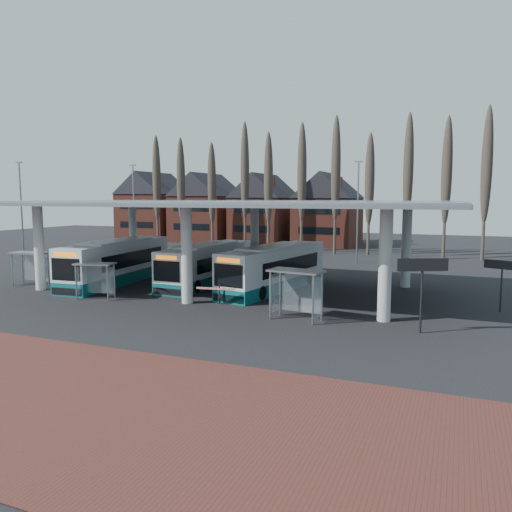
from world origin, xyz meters
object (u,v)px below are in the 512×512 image
at_px(shelter_1, 96,273).
at_px(bus_0, 117,262).
at_px(shelter_0, 31,261).
at_px(shelter_2, 297,283).
at_px(bus_2, 275,269).
at_px(bus_1, 208,265).

bearing_deg(shelter_1, bus_0, 103.01).
bearing_deg(shelter_0, shelter_2, -12.53).
xyz_separation_m(bus_2, shelter_0, (-17.48, -5.29, 0.32)).
height_order(bus_0, bus_2, bus_0).
relative_size(bus_1, shelter_0, 3.91).
distance_m(bus_2, shelter_2, 8.88).
bearing_deg(shelter_1, shelter_0, 152.28).
bearing_deg(shelter_0, bus_0, 28.05).
relative_size(bus_1, shelter_1, 4.05).
height_order(bus_0, shelter_1, bus_0).
bearing_deg(bus_2, shelter_2, -52.68).
distance_m(bus_0, bus_1, 7.06).
distance_m(bus_0, shelter_2, 17.54).
xyz_separation_m(bus_0, shelter_2, (16.47, -6.01, 0.41)).
relative_size(bus_2, shelter_1, 4.29).
bearing_deg(bus_2, shelter_0, -153.85).
distance_m(shelter_0, shelter_1, 8.13).
xyz_separation_m(bus_1, shelter_0, (-11.87, -5.70, 0.39)).
xyz_separation_m(bus_0, bus_1, (6.70, 2.23, -0.12)).
bearing_deg(shelter_2, bus_2, 126.06).
distance_m(shelter_0, shelter_2, 21.79).
xyz_separation_m(bus_1, shelter_1, (-4.03, -7.84, 0.26)).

